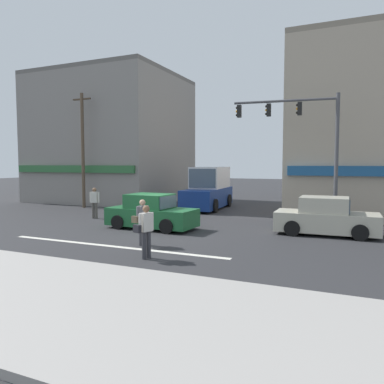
# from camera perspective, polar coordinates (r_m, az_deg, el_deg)

# --- Properties ---
(ground_plane) EXTENTS (120.00, 120.00, 0.00)m
(ground_plane) POSITION_cam_1_polar(r_m,az_deg,el_deg) (16.76, -5.12, -5.86)
(ground_plane) COLOR #2B2B2D
(lane_marking_stripe) EXTENTS (9.00, 0.24, 0.01)m
(lane_marking_stripe) POSITION_cam_1_polar(r_m,az_deg,el_deg) (13.86, -12.21, -8.06)
(lane_marking_stripe) COLOR silver
(lane_marking_stripe) RESTS_ON ground
(building_left_block) EXTENTS (10.75, 9.45, 9.95)m
(building_left_block) POSITION_cam_1_polar(r_m,az_deg,el_deg) (31.45, -12.06, 7.88)
(building_left_block) COLOR gray
(building_left_block) RESTS_ON ground
(utility_pole_near_left) EXTENTS (1.40, 0.22, 7.65)m
(utility_pole_near_left) POSITION_cam_1_polar(r_m,az_deg,el_deg) (26.28, -16.31, 6.35)
(utility_pole_near_left) COLOR brown
(utility_pole_near_left) RESTS_ON ground
(utility_pole_far_right) EXTENTS (1.40, 0.22, 7.73)m
(utility_pole_far_right) POSITION_cam_1_polar(r_m,az_deg,el_deg) (22.47, 25.33, 6.59)
(utility_pole_far_right) COLOR brown
(utility_pole_far_right) RESTS_ON ground
(traffic_light_mast) EXTENTS (4.87, 0.73, 6.20)m
(traffic_light_mast) POSITION_cam_1_polar(r_m,az_deg,el_deg) (18.63, 17.18, 8.27)
(traffic_light_mast) COLOR #47474C
(traffic_light_mast) RESTS_ON ground
(sedan_crossing_rightbound) EXTENTS (4.17, 2.02, 1.58)m
(sedan_crossing_rightbound) POSITION_cam_1_polar(r_m,az_deg,el_deg) (17.19, -6.22, -3.21)
(sedan_crossing_rightbound) COLOR #1E6033
(sedan_crossing_rightbound) RESTS_ON ground
(box_truck_crossing_leftbound) EXTENTS (2.55, 5.73, 2.75)m
(box_truck_crossing_leftbound) POSITION_cam_1_polar(r_m,az_deg,el_deg) (24.82, 2.54, 0.36)
(box_truck_crossing_leftbound) COLOR navy
(box_truck_crossing_leftbound) RESTS_ON ground
(sedan_approaching_near) EXTENTS (4.14, 1.96, 1.58)m
(sedan_approaching_near) POSITION_cam_1_polar(r_m,az_deg,el_deg) (16.55, 19.72, -3.73)
(sedan_approaching_near) COLOR #B7B29E
(sedan_approaching_near) RESTS_ON ground
(pedestrian_foreground_with_bag) EXTENTS (0.47, 0.66, 1.67)m
(pedestrian_foreground_with_bag) POSITION_cam_1_polar(r_m,az_deg,el_deg) (11.71, -7.09, -5.54)
(pedestrian_foreground_with_bag) COLOR #333338
(pedestrian_foreground_with_bag) RESTS_ON ground
(pedestrian_mid_crossing) EXTENTS (0.43, 0.67, 1.67)m
(pedestrian_mid_crossing) POSITION_cam_1_polar(r_m,az_deg,el_deg) (13.64, -7.61, -4.15)
(pedestrian_mid_crossing) COLOR #333338
(pedestrian_mid_crossing) RESTS_ON ground
(pedestrian_far_side) EXTENTS (0.56, 0.28, 1.67)m
(pedestrian_far_side) POSITION_cam_1_polar(r_m,az_deg,el_deg) (20.91, -14.63, -1.33)
(pedestrian_far_side) COLOR #4C4742
(pedestrian_far_side) RESTS_ON ground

